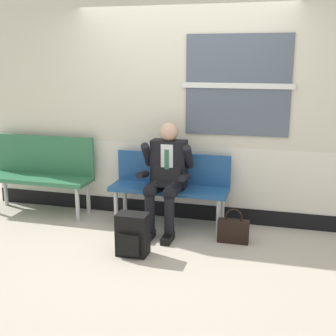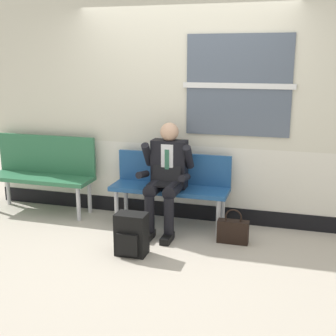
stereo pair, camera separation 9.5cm
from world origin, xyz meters
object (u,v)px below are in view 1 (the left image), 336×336
object	(u,v)px
backpack	(132,235)
handbag	(233,231)
bench_empty	(41,169)
person_seated	(166,175)
bench_with_person	(171,183)

from	to	relation	value
backpack	handbag	size ratio (longest dim) A/B	1.14
bench_empty	handbag	distance (m)	2.55
person_seated	handbag	bearing A→B (deg)	-12.05
person_seated	handbag	distance (m)	0.96
person_seated	handbag	size ratio (longest dim) A/B	3.23
handbag	bench_empty	bearing A→B (deg)	171.45
bench_empty	backpack	size ratio (longest dim) A/B	3.16
bench_with_person	person_seated	xyz separation A→B (m)	(-0.00, -0.19, 0.14)
backpack	bench_with_person	bearing A→B (deg)	81.26
bench_empty	backpack	xyz separation A→B (m)	(1.56, -0.95, -0.34)
bench_with_person	backpack	bearing A→B (deg)	-98.74
backpack	handbag	xyz separation A→B (m)	(0.93, 0.58, -0.08)
bench_with_person	person_seated	distance (m)	0.24
person_seated	bench_with_person	bearing A→B (deg)	90.00
bench_empty	backpack	world-z (taller)	bench_empty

